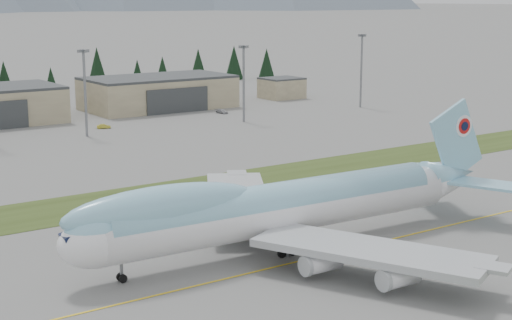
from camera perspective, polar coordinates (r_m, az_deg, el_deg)
ground at (r=118.96m, az=7.72°, el=-6.25°), size 7000.00×7000.00×0.00m
grass_strip_far at (r=153.77m, az=-3.65°, el=-2.02°), size 400.00×18.00×0.08m
taxiway_line_main at (r=118.96m, az=7.72°, el=-6.25°), size 400.00×0.40×0.02m
boeing_747_freighter at (r=114.47m, az=1.75°, el=-3.42°), size 75.65×65.50×20.00m
hangar_right at (r=264.75m, az=-7.11°, el=4.91°), size 48.00×26.60×10.80m
control_shed at (r=289.85m, az=1.88°, el=5.26°), size 14.00×12.00×7.60m
floodlight_masts at (r=208.50m, az=-13.36°, el=5.83°), size 195.43×9.49×24.52m
service_vehicle_b at (r=226.75m, az=-11.01°, el=2.26°), size 4.09×2.78×1.28m
service_vehicle_c at (r=252.04m, az=-2.49°, el=3.41°), size 2.42×4.82×1.34m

